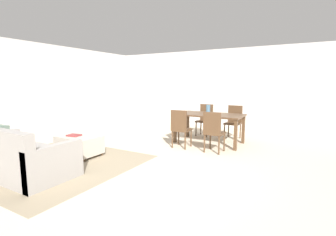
# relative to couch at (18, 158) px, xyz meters

# --- Properties ---
(ground_plane) EXTENTS (10.80, 10.80, 0.00)m
(ground_plane) POSITION_rel_couch_xyz_m (1.80, 1.20, -0.29)
(ground_plane) COLOR beige
(wall_back) EXTENTS (9.00, 0.12, 2.70)m
(wall_back) POSITION_rel_couch_xyz_m (1.80, 6.20, 1.06)
(wall_back) COLOR beige
(wall_back) RESTS_ON ground_plane
(wall_left) EXTENTS (0.12, 11.00, 2.70)m
(wall_left) POSITION_rel_couch_xyz_m (-2.70, 1.70, 1.06)
(wall_left) COLOR beige
(wall_left) RESTS_ON ground_plane
(area_rug) EXTENTS (3.00, 2.80, 0.01)m
(area_rug) POSITION_rel_couch_xyz_m (0.02, 0.66, -0.28)
(area_rug) COLOR gray
(area_rug) RESTS_ON ground_plane
(couch) EXTENTS (1.96, 0.96, 0.86)m
(couch) POSITION_rel_couch_xyz_m (0.00, 0.00, 0.00)
(couch) COLOR gray
(couch) RESTS_ON ground_plane
(ottoman_table) EXTENTS (0.91, 0.59, 0.43)m
(ottoman_table) POSITION_rel_couch_xyz_m (0.03, 1.26, -0.04)
(ottoman_table) COLOR #B7AD9E
(ottoman_table) RESTS_ON ground_plane
(dining_table) EXTENTS (1.69, 0.90, 0.76)m
(dining_table) POSITION_rel_couch_xyz_m (2.04, 3.71, 0.38)
(dining_table) COLOR #513823
(dining_table) RESTS_ON ground_plane
(dining_chair_near_left) EXTENTS (0.40, 0.40, 0.92)m
(dining_chair_near_left) POSITION_rel_couch_xyz_m (1.62, 2.89, 0.23)
(dining_chair_near_left) COLOR #513823
(dining_chair_near_left) RESTS_ON ground_plane
(dining_chair_near_right) EXTENTS (0.42, 0.42, 0.92)m
(dining_chair_near_right) POSITION_rel_couch_xyz_m (2.44, 2.89, 0.23)
(dining_chair_near_right) COLOR #513823
(dining_chair_near_right) RESTS_ON ground_plane
(dining_chair_far_left) EXTENTS (0.42, 0.42, 0.92)m
(dining_chair_far_left) POSITION_rel_couch_xyz_m (1.60, 4.55, 0.23)
(dining_chair_far_left) COLOR #513823
(dining_chair_far_left) RESTS_ON ground_plane
(dining_chair_far_right) EXTENTS (0.42, 0.42, 0.92)m
(dining_chair_far_right) POSITION_rel_couch_xyz_m (2.45, 4.56, 0.23)
(dining_chair_far_right) COLOR #513823
(dining_chair_far_right) RESTS_ON ground_plane
(vase_centerpiece) EXTENTS (0.11, 0.11, 0.23)m
(vase_centerpiece) POSITION_rel_couch_xyz_m (2.01, 3.69, 0.59)
(vase_centerpiece) COLOR slate
(vase_centerpiece) RESTS_ON dining_table
(book_on_ottoman) EXTENTS (0.28, 0.23, 0.03)m
(book_on_ottoman) POSITION_rel_couch_xyz_m (-0.05, 1.20, 0.16)
(book_on_ottoman) COLOR maroon
(book_on_ottoman) RESTS_ON ottoman_table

